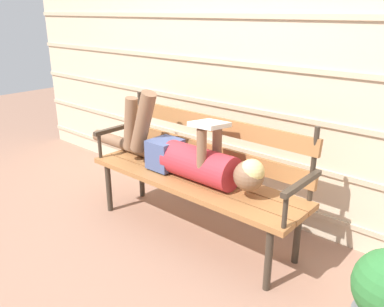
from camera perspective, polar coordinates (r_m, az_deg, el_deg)
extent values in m
plane|color=#936B56|center=(2.86, -1.61, -12.37)|extent=(12.00, 12.00, 0.00)
cube|color=beige|center=(3.00, 7.78, 12.81)|extent=(5.45, 0.06, 2.33)
cube|color=#C1AD8E|center=(3.25, 6.61, -4.93)|extent=(5.45, 0.02, 0.04)
cube|color=#C1AD8E|center=(3.13, 6.86, 0.60)|extent=(5.45, 0.02, 0.04)
cube|color=#C1AD8E|center=(3.03, 7.12, 6.52)|extent=(5.45, 0.02, 0.04)
cube|color=#C1AD8E|center=(2.97, 7.40, 12.76)|extent=(5.45, 0.02, 0.04)
cube|color=#C1AD8E|center=(2.95, 7.70, 19.17)|extent=(5.45, 0.02, 0.04)
cube|color=#9E6638|center=(2.64, -2.16, -4.89)|extent=(1.66, 0.14, 0.04)
cube|color=#9E6638|center=(2.74, 0.00, -3.90)|extent=(1.66, 0.14, 0.04)
cube|color=#9E6638|center=(2.84, 2.00, -2.97)|extent=(1.66, 0.14, 0.04)
cube|color=#9E6638|center=(2.84, 2.93, 0.16)|extent=(1.60, 0.05, 0.11)
cube|color=#9E6638|center=(2.77, 3.00, 4.30)|extent=(1.60, 0.05, 0.11)
cylinder|color=#382D23|center=(3.31, -7.49, 4.87)|extent=(0.03, 0.03, 0.47)
cylinder|color=#382D23|center=(2.44, 17.20, -1.54)|extent=(0.03, 0.03, 0.47)
cylinder|color=#382D23|center=(3.22, -11.98, -4.85)|extent=(0.04, 0.04, 0.40)
cylinder|color=#382D23|center=(2.35, 11.03, -14.87)|extent=(0.04, 0.04, 0.40)
cylinder|color=#382D23|center=(3.41, -7.32, -3.05)|extent=(0.04, 0.04, 0.40)
cylinder|color=#382D23|center=(2.62, 15.03, -11.31)|extent=(0.04, 0.04, 0.40)
cube|color=#382D23|center=(3.22, -10.88, 3.59)|extent=(0.04, 0.42, 0.03)
cylinder|color=#382D23|center=(3.15, -13.24, 1.13)|extent=(0.03, 0.03, 0.20)
cube|color=#382D23|center=(2.25, 15.70, -4.19)|extent=(0.04, 0.42, 0.03)
cylinder|color=#382D23|center=(2.15, 13.35, -8.12)|extent=(0.03, 0.03, 0.20)
cylinder|color=#B72D38|center=(2.64, 1.14, -1.65)|extent=(0.54, 0.23, 0.23)
cube|color=#475684|center=(2.85, -3.92, -0.02)|extent=(0.20, 0.22, 0.21)
sphere|color=brown|center=(2.42, 8.23, -3.22)|extent=(0.19, 0.19, 0.19)
sphere|color=#E0C67A|center=(2.40, 8.67, -2.62)|extent=(0.16, 0.16, 0.16)
cylinder|color=brown|center=(2.86, -7.13, 4.54)|extent=(0.26, 0.11, 0.48)
cylinder|color=brown|center=(2.97, -8.91, 4.29)|extent=(0.15, 0.09, 0.41)
cylinder|color=brown|center=(3.26, -9.32, 1.21)|extent=(0.83, 0.10, 0.10)
cylinder|color=brown|center=(2.49, 1.40, 0.42)|extent=(0.06, 0.06, 0.28)
cylinder|color=brown|center=(2.60, 3.66, 1.31)|extent=(0.06, 0.06, 0.28)
cube|color=silver|center=(2.50, 2.61, 4.27)|extent=(0.20, 0.27, 0.06)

